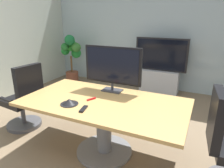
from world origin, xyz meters
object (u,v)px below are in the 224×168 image
at_px(conference_phone, 69,102).
at_px(remote_control, 83,109).
at_px(wall_display_unit, 160,75).
at_px(conference_table, 104,114).
at_px(tv_monitor, 113,66).
at_px(potted_plant, 72,55).
at_px(office_chair_left, 25,102).

bearing_deg(conference_phone, remote_control, -12.63).
bearing_deg(remote_control, wall_display_unit, 74.01).
relative_size(conference_table, wall_display_unit, 1.59).
xyz_separation_m(wall_display_unit, remote_control, (-0.23, -2.96, 0.33)).
bearing_deg(remote_control, tv_monitor, 75.51).
relative_size(tv_monitor, potted_plant, 0.64).
xyz_separation_m(tv_monitor, wall_display_unit, (0.19, 2.25, -0.68)).
distance_m(tv_monitor, wall_display_unit, 2.36).
bearing_deg(conference_table, tv_monitor, 98.24).
height_order(office_chair_left, conference_phone, office_chair_left).
bearing_deg(office_chair_left, potted_plant, -155.73).
distance_m(wall_display_unit, conference_phone, 2.97).
height_order(conference_table, tv_monitor, tv_monitor).
relative_size(office_chair_left, tv_monitor, 1.30).
height_order(tv_monitor, potted_plant, tv_monitor).
bearing_deg(tv_monitor, conference_table, -81.76).
height_order(office_chair_left, wall_display_unit, wall_display_unit).
bearing_deg(conference_table, office_chair_left, 178.81).
height_order(wall_display_unit, potted_plant, potted_plant).
relative_size(office_chair_left, wall_display_unit, 0.83).
relative_size(wall_display_unit, remote_control, 7.71).
bearing_deg(wall_display_unit, conference_table, -92.99).
bearing_deg(wall_display_unit, office_chair_left, -121.51).
distance_m(conference_table, tv_monitor, 0.67).
height_order(office_chair_left, tv_monitor, tv_monitor).
relative_size(wall_display_unit, potted_plant, 0.99).
xyz_separation_m(tv_monitor, remote_control, (-0.04, -0.71, -0.35)).
xyz_separation_m(conference_table, wall_display_unit, (0.14, 2.64, -0.13)).
bearing_deg(tv_monitor, potted_plant, 137.10).
height_order(tv_monitor, conference_phone, tv_monitor).
bearing_deg(conference_phone, wall_display_unit, 80.85).
bearing_deg(conference_table, potted_plant, 132.84).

